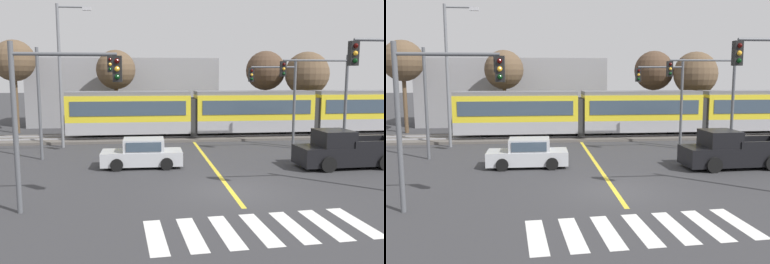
% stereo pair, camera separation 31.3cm
% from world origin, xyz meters
% --- Properties ---
extents(ground_plane, '(200.00, 200.00, 0.00)m').
position_xyz_m(ground_plane, '(0.00, 0.00, 0.00)').
color(ground_plane, '#333335').
extents(track_bed, '(120.00, 4.00, 0.18)m').
position_xyz_m(track_bed, '(0.00, 14.51, 0.09)').
color(track_bed, '#56514C').
rests_on(track_bed, ground).
extents(rail_near, '(120.00, 0.08, 0.10)m').
position_xyz_m(rail_near, '(0.00, 13.79, 0.23)').
color(rail_near, '#939399').
rests_on(rail_near, track_bed).
extents(rail_far, '(120.00, 0.08, 0.10)m').
position_xyz_m(rail_far, '(0.00, 15.23, 0.23)').
color(rail_far, '#939399').
rests_on(rail_far, track_bed).
extents(light_rail_tram, '(28.00, 2.64, 3.43)m').
position_xyz_m(light_rail_tram, '(4.84, 14.51, 2.05)').
color(light_rail_tram, '#9E9EA3').
rests_on(light_rail_tram, track_bed).
extents(crosswalk_stripe_0, '(0.75, 2.83, 0.01)m').
position_xyz_m(crosswalk_stripe_0, '(-3.29, -4.54, 0.00)').
color(crosswalk_stripe_0, silver).
rests_on(crosswalk_stripe_0, ground).
extents(crosswalk_stripe_1, '(0.75, 2.83, 0.01)m').
position_xyz_m(crosswalk_stripe_1, '(-2.19, -4.46, 0.00)').
color(crosswalk_stripe_1, silver).
rests_on(crosswalk_stripe_1, ground).
extents(crosswalk_stripe_2, '(0.75, 2.83, 0.01)m').
position_xyz_m(crosswalk_stripe_2, '(-1.10, -4.38, 0.00)').
color(crosswalk_stripe_2, silver).
rests_on(crosswalk_stripe_2, ground).
extents(crosswalk_stripe_3, '(0.75, 2.83, 0.01)m').
position_xyz_m(crosswalk_stripe_3, '(0.00, -4.31, 0.00)').
color(crosswalk_stripe_3, silver).
rests_on(crosswalk_stripe_3, ground).
extents(crosswalk_stripe_4, '(0.75, 2.83, 0.01)m').
position_xyz_m(crosswalk_stripe_4, '(1.10, -4.23, 0.00)').
color(crosswalk_stripe_4, silver).
rests_on(crosswalk_stripe_4, ground).
extents(crosswalk_stripe_5, '(0.75, 2.83, 0.01)m').
position_xyz_m(crosswalk_stripe_5, '(2.19, -4.16, 0.00)').
color(crosswalk_stripe_5, silver).
rests_on(crosswalk_stripe_5, ground).
extents(crosswalk_stripe_6, '(0.75, 2.83, 0.01)m').
position_xyz_m(crosswalk_stripe_6, '(3.29, -4.08, 0.00)').
color(crosswalk_stripe_6, silver).
rests_on(crosswalk_stripe_6, ground).
extents(lane_centre_line, '(0.20, 14.82, 0.01)m').
position_xyz_m(lane_centre_line, '(0.00, 5.10, 0.00)').
color(lane_centre_line, gold).
rests_on(lane_centre_line, ground).
extents(sedan_crossing, '(4.21, 1.95, 1.52)m').
position_xyz_m(sedan_crossing, '(-3.69, 4.95, 0.70)').
color(sedan_crossing, '#B7BABF').
rests_on(sedan_crossing, ground).
extents(pickup_truck, '(5.48, 2.41, 1.98)m').
position_xyz_m(pickup_truck, '(6.91, 3.69, 0.84)').
color(pickup_truck, black).
rests_on(pickup_truck, ground).
extents(traffic_light_far_right, '(3.25, 0.38, 5.89)m').
position_xyz_m(traffic_light_far_right, '(5.38, 10.01, 3.81)').
color(traffic_light_far_right, '#515459').
rests_on(traffic_light_far_right, ground).
extents(traffic_light_mid_right, '(4.25, 0.38, 6.01)m').
position_xyz_m(traffic_light_mid_right, '(7.18, 7.21, 4.05)').
color(traffic_light_mid_right, '#515459').
rests_on(traffic_light_mid_right, ground).
extents(traffic_light_near_left, '(3.75, 0.38, 5.94)m').
position_xyz_m(traffic_light_near_left, '(-6.70, -1.82, 3.94)').
color(traffic_light_near_left, '#515459').
rests_on(traffic_light_near_left, ground).
extents(traffic_light_mid_left, '(4.25, 0.38, 6.35)m').
position_xyz_m(traffic_light_mid_left, '(-8.02, 7.54, 4.22)').
color(traffic_light_mid_left, '#515459').
rests_on(traffic_light_mid_left, ground).
extents(street_lamp_west, '(2.24, 0.28, 9.36)m').
position_xyz_m(street_lamp_west, '(-8.80, 11.48, 5.28)').
color(street_lamp_west, slate).
rests_on(street_lamp_west, ground).
extents(bare_tree_far_west, '(3.37, 3.37, 7.68)m').
position_xyz_m(bare_tree_far_west, '(-14.04, 18.84, 5.94)').
color(bare_tree_far_west, brown).
rests_on(bare_tree_far_west, ground).
extents(bare_tree_west, '(3.34, 3.34, 6.95)m').
position_xyz_m(bare_tree_west, '(-5.90, 19.41, 5.24)').
color(bare_tree_west, brown).
rests_on(bare_tree_west, ground).
extents(bare_tree_east, '(3.55, 3.55, 6.99)m').
position_xyz_m(bare_tree_east, '(7.49, 20.08, 5.19)').
color(bare_tree_east, brown).
rests_on(bare_tree_east, ground).
extents(bare_tree_far_east, '(3.81, 3.81, 6.84)m').
position_xyz_m(bare_tree_far_east, '(10.64, 18.14, 4.91)').
color(bare_tree_far_east, brown).
rests_on(bare_tree_far_east, ground).
extents(building_backdrop_far, '(17.68, 6.00, 6.39)m').
position_xyz_m(building_backdrop_far, '(-5.35, 24.73, 3.19)').
color(building_backdrop_far, gray).
rests_on(building_backdrop_far, ground).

